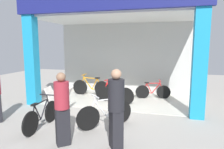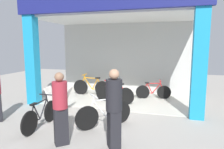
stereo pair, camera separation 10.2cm
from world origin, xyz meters
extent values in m
plane|color=#9E9991|center=(0.00, 0.00, 0.00)|extent=(20.46, 20.46, 0.00)
cube|color=beige|center=(0.00, 1.46, 0.01)|extent=(6.23, 2.92, 0.02)
cube|color=#B7B7B2|center=(0.00, 2.92, 1.66)|extent=(6.23, 0.12, 3.32)
cube|color=#198CBF|center=(-2.91, 0.00, 1.66)|extent=(0.41, 0.36, 3.32)
cube|color=#198CBF|center=(2.91, 0.00, 1.66)|extent=(0.41, 0.36, 3.32)
cube|color=navy|center=(0.00, -0.15, 3.64)|extent=(6.43, 0.20, 0.64)
cube|color=silver|center=(0.00, 1.46, 3.29)|extent=(6.23, 2.92, 0.06)
cylinder|color=black|center=(-0.74, 1.77, 0.34)|extent=(0.68, 0.07, 0.68)
cylinder|color=black|center=(-1.80, 1.80, 0.34)|extent=(0.68, 0.07, 0.68)
cylinder|color=orange|center=(-0.99, 1.78, 0.32)|extent=(0.46, 0.05, 0.09)
cylinder|color=orange|center=(-1.09, 1.78, 0.54)|extent=(0.30, 0.05, 0.51)
cylinder|color=orange|center=(-1.41, 1.79, 0.55)|extent=(0.42, 0.05, 0.53)
cylinder|color=orange|center=(-1.28, 1.79, 0.79)|extent=(0.66, 0.06, 0.05)
cylinder|color=orange|center=(-0.86, 1.78, 0.56)|extent=(0.23, 0.04, 0.46)
cylinder|color=orange|center=(-1.69, 1.80, 0.57)|extent=(0.21, 0.04, 0.47)
cylinder|color=orange|center=(-1.60, 1.80, 0.87)|extent=(0.06, 0.04, 0.14)
cylinder|color=orange|center=(-1.59, 1.80, 0.94)|extent=(0.05, 0.48, 0.03)
cube|color=black|center=(-0.95, 1.78, 0.82)|extent=(0.21, 0.11, 0.05)
cylinder|color=black|center=(1.02, 1.84, 0.29)|extent=(0.57, 0.16, 0.57)
cylinder|color=black|center=(1.89, 2.03, 0.29)|extent=(0.57, 0.16, 0.57)
cylinder|color=red|center=(1.23, 1.89, 0.27)|extent=(0.38, 0.11, 0.07)
cylinder|color=red|center=(1.31, 1.90, 0.45)|extent=(0.25, 0.08, 0.43)
cylinder|color=red|center=(1.58, 1.96, 0.46)|extent=(0.35, 0.11, 0.45)
cylinder|color=red|center=(1.47, 1.94, 0.67)|extent=(0.54, 0.15, 0.05)
cylinder|color=red|center=(1.12, 1.86, 0.47)|extent=(0.19, 0.07, 0.39)
cylinder|color=red|center=(1.80, 2.01, 0.48)|extent=(0.17, 0.07, 0.40)
cylinder|color=red|center=(1.73, 2.00, 0.73)|extent=(0.05, 0.04, 0.12)
cylinder|color=red|center=(1.72, 1.99, 0.79)|extent=(0.11, 0.40, 0.03)
cube|color=black|center=(1.20, 1.88, 0.69)|extent=(0.19, 0.12, 0.04)
cylinder|color=black|center=(0.52, 0.85, 0.32)|extent=(0.64, 0.17, 0.65)
cylinder|color=black|center=(-0.46, 1.06, 0.32)|extent=(0.64, 0.17, 0.65)
cylinder|color=red|center=(0.29, 0.90, 0.30)|extent=(0.43, 0.12, 0.08)
cylinder|color=red|center=(0.20, 0.92, 0.51)|extent=(0.28, 0.09, 0.49)
cylinder|color=red|center=(-0.11, 0.98, 0.52)|extent=(0.40, 0.11, 0.51)
cylinder|color=red|center=(0.02, 0.96, 0.75)|extent=(0.62, 0.16, 0.05)
cylinder|color=red|center=(0.41, 0.88, 0.53)|extent=(0.22, 0.08, 0.44)
cylinder|color=red|center=(-0.36, 1.03, 0.54)|extent=(0.20, 0.07, 0.45)
cylinder|color=red|center=(-0.28, 1.02, 0.83)|extent=(0.06, 0.05, 0.14)
cylinder|color=red|center=(-0.27, 1.01, 0.89)|extent=(0.12, 0.45, 0.03)
cube|color=black|center=(0.32, 0.89, 0.78)|extent=(0.21, 0.14, 0.05)
cylinder|color=black|center=(0.74, -1.03, 0.33)|extent=(0.50, 0.49, 0.66)
cylinder|color=black|center=(0.02, -1.74, 0.33)|extent=(0.50, 0.49, 0.66)
cylinder|color=white|center=(0.57, -1.19, 0.30)|extent=(0.34, 0.33, 0.08)
cylinder|color=white|center=(0.51, -1.26, 0.52)|extent=(0.23, 0.23, 0.49)
cylinder|color=white|center=(0.28, -1.48, 0.53)|extent=(0.31, 0.31, 0.51)
cylinder|color=white|center=(0.37, -1.39, 0.76)|extent=(0.48, 0.47, 0.05)
cylinder|color=white|center=(0.66, -1.10, 0.54)|extent=(0.18, 0.18, 0.44)
cylinder|color=white|center=(0.09, -1.66, 0.55)|extent=(0.17, 0.16, 0.46)
cylinder|color=white|center=(0.15, -1.60, 0.84)|extent=(0.06, 0.06, 0.14)
cylinder|color=white|center=(0.16, -1.59, 0.90)|extent=(0.34, 0.35, 0.03)
cube|color=black|center=(0.60, -1.17, 0.79)|extent=(0.21, 0.21, 0.05)
cylinder|color=black|center=(-1.24, -2.41, 0.31)|extent=(0.06, 0.62, 0.62)
cylinder|color=black|center=(-1.26, -1.45, 0.31)|extent=(0.06, 0.62, 0.62)
cylinder|color=black|center=(-1.24, -2.18, 0.29)|extent=(0.04, 0.42, 0.08)
cylinder|color=black|center=(-1.25, -2.09, 0.49)|extent=(0.04, 0.27, 0.47)
cylinder|color=black|center=(-1.25, -1.80, 0.50)|extent=(0.04, 0.38, 0.49)
cylinder|color=black|center=(-1.25, -1.92, 0.72)|extent=(0.05, 0.60, 0.05)
cylinder|color=black|center=(-1.24, -2.30, 0.51)|extent=(0.04, 0.21, 0.42)
cylinder|color=black|center=(-1.26, -1.54, 0.52)|extent=(0.04, 0.19, 0.43)
cylinder|color=black|center=(-1.26, -1.63, 0.79)|extent=(0.04, 0.05, 0.13)
cylinder|color=black|center=(-1.26, -1.64, 0.86)|extent=(0.43, 0.04, 0.03)
cube|color=black|center=(-1.24, -2.22, 0.74)|extent=(0.10, 0.19, 0.05)
cube|color=silver|center=(-1.68, -0.62, 0.42)|extent=(0.53, 0.60, 0.86)
cube|color=silver|center=(-1.27, -0.55, 0.42)|extent=(0.53, 0.60, 0.86)
cylinder|color=olive|center=(-1.47, -0.59, 0.85)|extent=(0.13, 0.52, 0.03)
cube|color=black|center=(-0.25, -2.59, 0.42)|extent=(0.38, 0.37, 0.84)
cylinder|color=maroon|center=(-0.25, -2.59, 1.15)|extent=(0.46, 0.46, 0.60)
sphere|color=#8C664C|center=(-0.25, -2.59, 1.55)|extent=(0.20, 0.20, 0.20)
cube|color=black|center=(0.94, -2.43, 0.42)|extent=(0.37, 0.39, 0.85)
cylinder|color=black|center=(0.94, -2.43, 1.18)|extent=(0.48, 0.48, 0.68)
sphere|color=tan|center=(0.94, -2.43, 1.63)|extent=(0.22, 0.22, 0.22)
camera|label=1|loc=(1.93, -6.42, 2.22)|focal=32.01mm
camera|label=2|loc=(2.03, -6.39, 2.22)|focal=32.01mm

